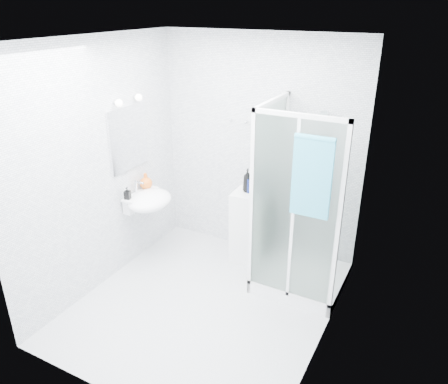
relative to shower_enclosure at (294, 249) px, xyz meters
The scene contains 12 objects.
room 1.33m from the shower_enclosure, 131.13° to the right, with size 2.40×2.60×2.60m.
shower_enclosure is the anchor object (origin of this frame).
wall_basin 1.72m from the shower_enclosure, 169.19° to the right, with size 0.46×0.56×0.35m.
mirror 2.16m from the shower_enclosure, behind, with size 0.02×0.60×0.70m, color white.
vanity_lights 2.35m from the shower_enclosure, behind, with size 0.10×0.40×0.08m.
wall_hooks 1.57m from the shower_enclosure, 151.98° to the left, with size 0.23×0.06×0.03m.
storage_cabinet 0.69m from the shower_enclosure, 158.40° to the left, with size 0.38×0.40×0.88m.
hand_towel 1.13m from the shower_enclosure, 58.90° to the right, with size 0.35×0.05×0.75m.
shampoo_bottle_a 0.93m from the shower_enclosure, 158.52° to the left, with size 0.11×0.11×0.27m, color black.
shampoo_bottle_b 0.87m from the shower_enclosure, 155.46° to the left, with size 0.11×0.12×0.25m, color #0C1648.
soap_dispenser_orange 1.86m from the shower_enclosure, behind, with size 0.15×0.15×0.19m, color orange.
soap_dispenser_black 1.91m from the shower_enclosure, 164.14° to the right, with size 0.06×0.06×0.14m, color black.
Camera 1 is at (1.89, -3.12, 2.88)m, focal length 35.00 mm.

